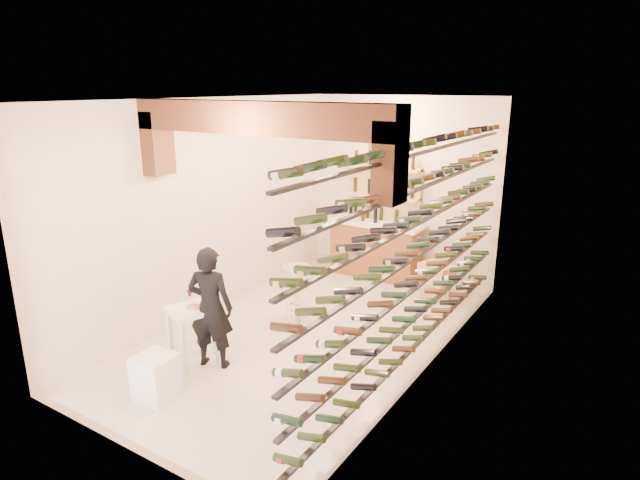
% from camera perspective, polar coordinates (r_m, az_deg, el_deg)
% --- Properties ---
extents(ground, '(6.00, 6.00, 0.00)m').
position_cam_1_polar(ground, '(7.66, -1.22, -9.92)').
color(ground, beige).
rests_on(ground, ground).
extents(room_shell, '(3.52, 6.02, 3.21)m').
position_cam_1_polar(room_shell, '(6.75, -2.57, 6.64)').
color(room_shell, beige).
rests_on(room_shell, ground).
extents(wine_rack, '(0.32, 5.70, 2.56)m').
position_cam_1_polar(wine_rack, '(6.42, 10.14, -0.55)').
color(wine_rack, black).
rests_on(wine_rack, ground).
extents(back_counter, '(1.70, 0.62, 1.29)m').
position_cam_1_polar(back_counter, '(9.75, 5.94, -0.82)').
color(back_counter, brown).
rests_on(back_counter, ground).
extents(back_shelving, '(1.40, 0.31, 2.73)m').
position_cam_1_polar(back_shelving, '(9.79, 6.68, 3.09)').
color(back_shelving, tan).
rests_on(back_shelving, ground).
extents(tasting_table, '(0.65, 0.65, 0.89)m').
position_cam_1_polar(tasting_table, '(6.85, -13.57, -8.08)').
color(tasting_table, white).
rests_on(tasting_table, ground).
extents(white_stool, '(0.44, 0.44, 0.51)m').
position_cam_1_polar(white_stool, '(6.39, -17.03, -13.75)').
color(white_stool, white).
rests_on(white_stool, ground).
extents(person, '(0.66, 0.54, 1.54)m').
position_cam_1_polar(person, '(6.68, -11.57, -7.06)').
color(person, black).
rests_on(person, ground).
extents(chrome_barstool, '(0.45, 0.45, 0.87)m').
position_cam_1_polar(chrome_barstool, '(7.79, -2.47, -5.40)').
color(chrome_barstool, silver).
rests_on(chrome_barstool, ground).
extents(crate_lower, '(0.51, 0.41, 0.27)m').
position_cam_1_polar(crate_lower, '(8.99, 12.19, -5.25)').
color(crate_lower, tan).
rests_on(crate_lower, ground).
extents(crate_upper, '(0.62, 0.52, 0.31)m').
position_cam_1_polar(crate_upper, '(8.89, 12.30, -3.51)').
color(crate_upper, tan).
rests_on(crate_upper, crate_lower).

